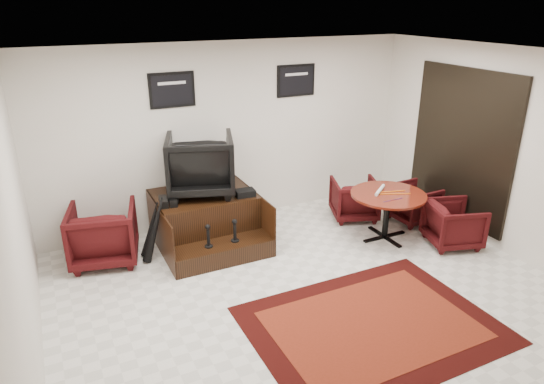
{
  "coord_description": "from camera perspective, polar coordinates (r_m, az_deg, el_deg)",
  "views": [
    {
      "loc": [
        -2.64,
        -4.37,
        3.34
      ],
      "look_at": [
        -0.09,
        0.9,
        1.01
      ],
      "focal_mm": 32.0,
      "sensor_mm": 36.0,
      "label": 1
    }
  ],
  "objects": [
    {
      "name": "area_rug",
      "position": [
        5.64,
        11.66,
        -15.05
      ],
      "size": [
        2.65,
        1.99,
        0.01
      ],
      "color": "black",
      "rests_on": "ground"
    },
    {
      "name": "shine_podium",
      "position": [
        7.14,
        -7.7,
        -3.38
      ],
      "size": [
        1.43,
        1.47,
        0.74
      ],
      "color": "black",
      "rests_on": "ground"
    },
    {
      "name": "table_chair_window",
      "position": [
        8.09,
        16.36,
        -1.06
      ],
      "size": [
        0.63,
        0.67,
        0.67
      ],
      "primitive_type": "imported",
      "rotation": [
        0.0,
        0.0,
        1.61
      ],
      "color": "black",
      "rests_on": "ground"
    },
    {
      "name": "umbrella_black",
      "position": [
        6.72,
        -13.66,
        -4.26
      ],
      "size": [
        0.35,
        0.13,
        0.94
      ],
      "primitive_type": null,
      "color": "black",
      "rests_on": "ground"
    },
    {
      "name": "room_shell",
      "position": [
        5.64,
        8.02,
        5.46
      ],
      "size": [
        6.02,
        5.02,
        2.81
      ],
      "color": "silver",
      "rests_on": "ground"
    },
    {
      "name": "table_clutter",
      "position": [
        7.23,
        14.04,
        -0.23
      ],
      "size": [
        0.57,
        0.34,
        0.01
      ],
      "color": "orange",
      "rests_on": "meeting_table"
    },
    {
      "name": "ground",
      "position": [
        6.1,
        4.52,
        -11.62
      ],
      "size": [
        6.0,
        6.0,
        0.0
      ],
      "primitive_type": "plane",
      "color": "silver",
      "rests_on": "ground"
    },
    {
      "name": "table_chair_back",
      "position": [
        7.98,
        9.67,
        -0.58
      ],
      "size": [
        0.88,
        0.86,
        0.72
      ],
      "primitive_type": "imported",
      "rotation": [
        0.0,
        0.0,
        2.78
      ],
      "color": "black",
      "rests_on": "ground"
    },
    {
      "name": "armchair_side",
      "position": [
        6.92,
        -19.26,
        -4.4
      ],
      "size": [
        1.01,
        0.97,
        0.88
      ],
      "primitive_type": "imported",
      "rotation": [
        0.0,
        0.0,
        2.91
      ],
      "color": "black",
      "rests_on": "ground"
    },
    {
      "name": "shine_chair",
      "position": [
        6.96,
        -8.44,
        3.61
      ],
      "size": [
        1.15,
        1.11,
        0.95
      ],
      "primitive_type": "imported",
      "rotation": [
        0.0,
        0.0,
        2.82
      ],
      "color": "black",
      "rests_on": "shine_podium"
    },
    {
      "name": "meeting_table",
      "position": [
        7.28,
        13.48,
        -0.82
      ],
      "size": [
        1.09,
        1.09,
        0.72
      ],
      "color": "#46160A",
      "rests_on": "ground"
    },
    {
      "name": "polish_kit",
      "position": [
        6.9,
        -3.19,
        -0.1
      ],
      "size": [
        0.29,
        0.21,
        0.09
      ],
      "primitive_type": "cube",
      "rotation": [
        0.0,
        0.0,
        -0.08
      ],
      "color": "black",
      "rests_on": "shine_podium"
    },
    {
      "name": "paper_roll",
      "position": [
        7.29,
        12.59,
        0.23
      ],
      "size": [
        0.36,
        0.3,
        0.05
      ],
      "primitive_type": "cylinder",
      "rotation": [
        0.0,
        1.57,
        0.67
      ],
      "color": "silver",
      "rests_on": "meeting_table"
    },
    {
      "name": "table_chair_corner",
      "position": [
        7.47,
        20.61,
        -3.33
      ],
      "size": [
        0.83,
        0.86,
        0.71
      ],
      "primitive_type": "imported",
      "rotation": [
        0.0,
        0.0,
        1.26
      ],
      "color": "black",
      "rests_on": "ground"
    },
    {
      "name": "shoes_pair",
      "position": [
        6.75,
        -12.14,
        -1.06
      ],
      "size": [
        0.26,
        0.31,
        0.1
      ],
      "color": "black",
      "rests_on": "shine_podium"
    },
    {
      "name": "umbrella_hooked",
      "position": [
        6.9,
        -14.07,
        -4.22
      ],
      "size": [
        0.3,
        0.11,
        0.81
      ],
      "primitive_type": null,
      "color": "black",
      "rests_on": "ground"
    }
  ]
}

